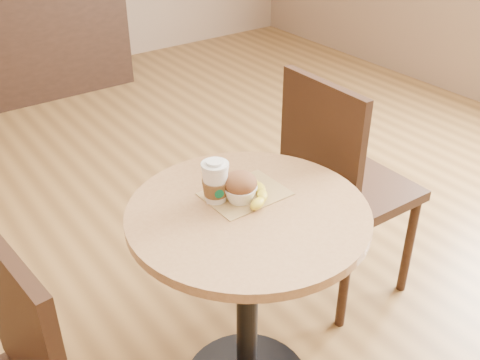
{
  "coord_description": "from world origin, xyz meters",
  "views": [
    {
      "loc": [
        -0.71,
        -1.1,
        1.65
      ],
      "look_at": [
        0.09,
        0.01,
        0.83
      ],
      "focal_mm": 42.0,
      "sensor_mm": 36.0,
      "label": 1
    }
  ],
  "objects": [
    {
      "name": "banana",
      "position": [
        0.14,
        0.04,
        0.77
      ],
      "size": [
        0.14,
        0.24,
        0.03
      ],
      "primitive_type": null,
      "rotation": [
        0.0,
        0.0,
        -0.09
      ],
      "color": "yellow",
      "rests_on": "kraft_bag"
    },
    {
      "name": "muffin",
      "position": [
        0.1,
        0.02,
        0.8
      ],
      "size": [
        0.1,
        0.1,
        0.09
      ],
      "color": "white",
      "rests_on": "kraft_bag"
    },
    {
      "name": "coffee_cup",
      "position": [
        0.04,
        0.06,
        0.81
      ],
      "size": [
        0.08,
        0.08,
        0.13
      ],
      "rotation": [
        0.0,
        0.0,
        -0.31
      ],
      "color": "silver",
      "rests_on": "cafe_table"
    },
    {
      "name": "chair_right",
      "position": [
        0.68,
        0.17,
        0.53
      ],
      "size": [
        0.43,
        0.43,
        0.97
      ],
      "rotation": [
        0.0,
        0.0,
        1.56
      ],
      "color": "black",
      "rests_on": "ground"
    },
    {
      "name": "kraft_bag",
      "position": [
        0.13,
        0.04,
        0.75
      ],
      "size": [
        0.24,
        0.18,
        0.0
      ],
      "primitive_type": "cube",
      "rotation": [
        0.0,
        0.0,
        0.01
      ],
      "color": "#A3834E",
      "rests_on": "cafe_table"
    },
    {
      "name": "cafe_table",
      "position": [
        0.09,
        -0.03,
        0.54
      ],
      "size": [
        0.71,
        0.71,
        0.75
      ],
      "color": "black",
      "rests_on": "ground"
    }
  ]
}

